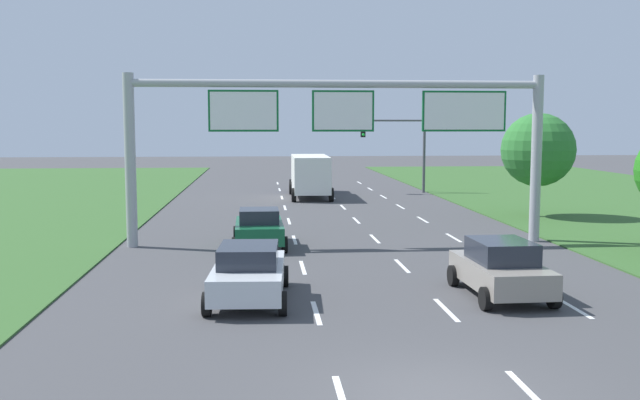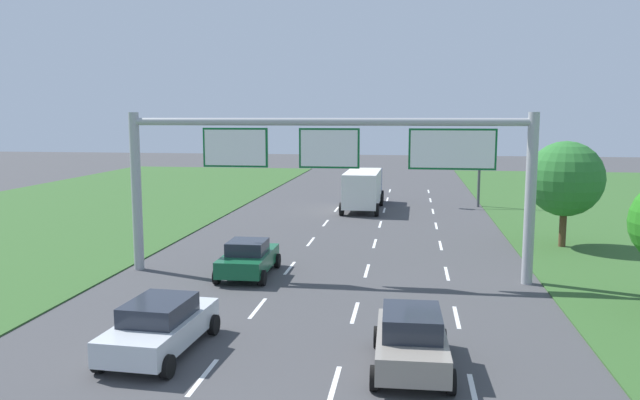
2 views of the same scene
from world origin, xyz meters
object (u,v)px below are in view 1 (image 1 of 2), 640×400
(car_lead_silver, at_px, (501,268))
(box_truck, at_px, (309,173))
(car_mid_lane, at_px, (259,228))
(sign_gantry, at_px, (345,125))
(roadside_tree_far, at_px, (538,150))
(car_near_red, at_px, (249,272))
(traffic_light_mast, at_px, (398,140))

(car_lead_silver, xyz_separation_m, box_truck, (-3.51, 29.38, 0.77))
(car_mid_lane, bearing_deg, car_lead_silver, -53.45)
(box_truck, height_order, sign_gantry, sign_gantry)
(sign_gantry, bearing_deg, roadside_tree_far, 34.10)
(car_near_red, relative_size, roadside_tree_far, 0.82)
(traffic_light_mast, bearing_deg, box_truck, -163.18)
(car_lead_silver, distance_m, car_mid_lane, 11.44)
(car_lead_silver, bearing_deg, roadside_tree_far, 63.86)
(car_mid_lane, distance_m, box_truck, 20.61)
(car_lead_silver, xyz_separation_m, traffic_light_mast, (3.07, 31.37, 3.04))
(box_truck, height_order, traffic_light_mast, traffic_light_mast)
(car_near_red, relative_size, box_truck, 0.53)
(traffic_light_mast, bearing_deg, car_mid_lane, -114.21)
(car_lead_silver, bearing_deg, traffic_light_mast, 82.90)
(car_mid_lane, xyz_separation_m, box_truck, (3.44, 20.30, 0.82))
(car_mid_lane, relative_size, box_truck, 0.49)
(sign_gantry, distance_m, roadside_tree_far, 13.63)
(car_lead_silver, height_order, roadside_tree_far, roadside_tree_far)
(box_truck, relative_size, roadside_tree_far, 1.55)
(car_mid_lane, xyz_separation_m, sign_gantry, (3.54, 0.36, 4.17))
(car_near_red, distance_m, roadside_tree_far, 22.80)
(sign_gantry, bearing_deg, car_lead_silver, -70.10)
(box_truck, bearing_deg, car_near_red, -96.64)
(car_mid_lane, relative_size, traffic_light_mast, 0.75)
(sign_gantry, bearing_deg, car_mid_lane, -174.11)
(roadside_tree_far, bearing_deg, sign_gantry, -145.90)
(car_mid_lane, relative_size, roadside_tree_far, 0.75)
(car_mid_lane, height_order, roadside_tree_far, roadside_tree_far)
(roadside_tree_far, bearing_deg, car_lead_silver, -114.63)
(car_near_red, distance_m, traffic_light_mast, 33.01)
(car_near_red, bearing_deg, traffic_light_mast, 74.63)
(sign_gantry, height_order, roadside_tree_far, sign_gantry)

